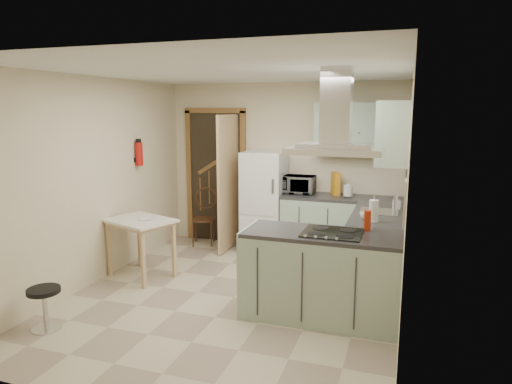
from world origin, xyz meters
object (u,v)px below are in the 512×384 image
(drop_leaf_table, at_px, (141,248))
(bentwood_chair, at_px, (203,219))
(extractor_hood, at_px, (335,151))
(microwave, at_px, (298,184))
(fridge, at_px, (264,202))
(peninsula, at_px, (321,275))
(stool, at_px, (45,308))

(drop_leaf_table, relative_size, bentwood_chair, 0.99)
(extractor_hood, bearing_deg, bentwood_chair, 139.77)
(extractor_hood, height_order, drop_leaf_table, extractor_hood)
(microwave, bearing_deg, drop_leaf_table, -135.45)
(fridge, distance_m, peninsula, 2.35)
(extractor_hood, distance_m, drop_leaf_table, 2.85)
(microwave, bearing_deg, stool, -119.02)
(bentwood_chair, bearing_deg, microwave, -14.27)
(peninsula, height_order, stool, peninsula)
(extractor_hood, distance_m, stool, 3.19)
(extractor_hood, bearing_deg, microwave, 112.03)
(stool, bearing_deg, bentwood_chair, 85.25)
(fridge, height_order, extractor_hood, extractor_hood)
(extractor_hood, height_order, stool, extractor_hood)
(extractor_hood, bearing_deg, drop_leaf_table, 170.17)
(extractor_hood, relative_size, microwave, 1.93)
(fridge, xyz_separation_m, peninsula, (1.22, -1.98, -0.30))
(bentwood_chair, bearing_deg, peninsula, -58.12)
(fridge, distance_m, bentwood_chair, 1.07)
(fridge, bearing_deg, microwave, 6.52)
(extractor_hood, xyz_separation_m, bentwood_chair, (-2.33, 1.97, -1.32))
(extractor_hood, relative_size, stool, 2.15)
(bentwood_chair, bearing_deg, stool, -111.40)
(peninsula, relative_size, microwave, 3.32)
(bentwood_chair, distance_m, microwave, 1.63)
(fridge, xyz_separation_m, microwave, (0.50, 0.06, 0.28))
(fridge, relative_size, peninsula, 0.97)
(peninsula, xyz_separation_m, extractor_hood, (0.10, 0.00, 1.27))
(microwave, bearing_deg, extractor_hood, -67.63)
(peninsula, xyz_separation_m, bentwood_chair, (-2.23, 1.97, -0.05))
(fridge, relative_size, extractor_hood, 1.67)
(extractor_hood, xyz_separation_m, microwave, (-0.82, 2.04, -0.69))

